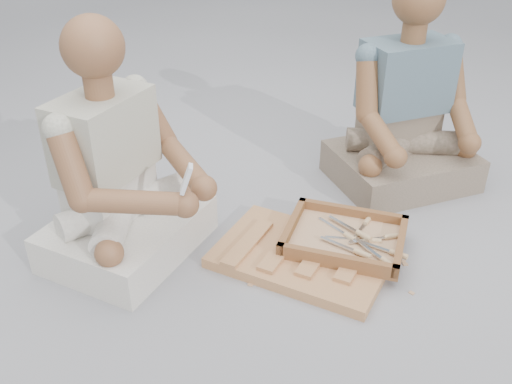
% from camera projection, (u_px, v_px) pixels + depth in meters
% --- Properties ---
extents(ground, '(60.00, 60.00, 0.00)m').
position_uv_depth(ground, '(261.00, 282.00, 2.14)').
color(ground, '#97979C').
rests_on(ground, ground).
extents(carved_panel, '(0.75, 0.59, 0.04)m').
position_uv_depth(carved_panel, '(302.00, 256.00, 2.24)').
color(carved_panel, '#A86741').
rests_on(carved_panel, ground).
extents(tool_tray, '(0.50, 0.41, 0.06)m').
position_uv_depth(tool_tray, '(344.00, 238.00, 2.28)').
color(tool_tray, brown).
rests_on(tool_tray, carved_panel).
extents(chisel_0, '(0.18, 0.15, 0.02)m').
position_uv_depth(chisel_0, '(347.00, 235.00, 2.29)').
color(chisel_0, silver).
rests_on(chisel_0, tool_tray).
extents(chisel_1, '(0.09, 0.21, 0.02)m').
position_uv_depth(chisel_1, '(366.00, 222.00, 2.36)').
color(chisel_1, silver).
rests_on(chisel_1, tool_tray).
extents(chisel_2, '(0.21, 0.11, 0.02)m').
position_uv_depth(chisel_2, '(357.00, 252.00, 2.17)').
color(chisel_2, silver).
rests_on(chisel_2, tool_tray).
extents(chisel_3, '(0.21, 0.11, 0.02)m').
position_uv_depth(chisel_3, '(387.00, 237.00, 2.27)').
color(chisel_3, silver).
rests_on(chisel_3, tool_tray).
extents(chisel_4, '(0.19, 0.15, 0.02)m').
position_uv_depth(chisel_4, '(360.00, 233.00, 2.28)').
color(chisel_4, silver).
rests_on(chisel_4, tool_tray).
extents(chisel_5, '(0.22, 0.04, 0.02)m').
position_uv_depth(chisel_5, '(367.00, 240.00, 2.26)').
color(chisel_5, silver).
rests_on(chisel_5, tool_tray).
extents(chisel_6, '(0.21, 0.09, 0.02)m').
position_uv_depth(chisel_6, '(393.00, 252.00, 2.17)').
color(chisel_6, silver).
rests_on(chisel_6, tool_tray).
extents(chisel_7, '(0.17, 0.17, 0.02)m').
position_uv_depth(chisel_7, '(384.00, 261.00, 2.13)').
color(chisel_7, silver).
rests_on(chisel_7, tool_tray).
extents(wood_chip_0, '(0.02, 0.02, 0.00)m').
position_uv_depth(wood_chip_0, '(378.00, 246.00, 2.34)').
color(wood_chip_0, tan).
rests_on(wood_chip_0, ground).
extents(wood_chip_1, '(0.02, 0.02, 0.00)m').
position_uv_depth(wood_chip_1, '(405.00, 264.00, 2.23)').
color(wood_chip_1, tan).
rests_on(wood_chip_1, ground).
extents(wood_chip_2, '(0.02, 0.02, 0.00)m').
position_uv_depth(wood_chip_2, '(412.00, 293.00, 2.09)').
color(wood_chip_2, tan).
rests_on(wood_chip_2, ground).
extents(wood_chip_3, '(0.02, 0.02, 0.00)m').
position_uv_depth(wood_chip_3, '(404.00, 262.00, 2.25)').
color(wood_chip_3, tan).
rests_on(wood_chip_3, ground).
extents(wood_chip_4, '(0.02, 0.02, 0.00)m').
position_uv_depth(wood_chip_4, '(300.00, 226.00, 2.46)').
color(wood_chip_4, tan).
rests_on(wood_chip_4, ground).
extents(wood_chip_5, '(0.02, 0.02, 0.00)m').
position_uv_depth(wood_chip_5, '(322.00, 254.00, 2.29)').
color(wood_chip_5, tan).
rests_on(wood_chip_5, ground).
extents(wood_chip_6, '(0.02, 0.02, 0.00)m').
position_uv_depth(wood_chip_6, '(250.00, 285.00, 2.13)').
color(wood_chip_6, tan).
rests_on(wood_chip_6, ground).
extents(wood_chip_7, '(0.02, 0.02, 0.00)m').
position_uv_depth(wood_chip_7, '(374.00, 271.00, 2.20)').
color(wood_chip_7, tan).
rests_on(wood_chip_7, ground).
extents(wood_chip_8, '(0.02, 0.02, 0.00)m').
position_uv_depth(wood_chip_8, '(260.00, 264.00, 2.23)').
color(wood_chip_8, tan).
rests_on(wood_chip_8, ground).
extents(wood_chip_9, '(0.02, 0.02, 0.00)m').
position_uv_depth(wood_chip_9, '(275.00, 260.00, 2.26)').
color(wood_chip_9, tan).
rests_on(wood_chip_9, ground).
extents(wood_chip_10, '(0.02, 0.02, 0.00)m').
position_uv_depth(wood_chip_10, '(390.00, 242.00, 2.36)').
color(wood_chip_10, tan).
rests_on(wood_chip_10, ground).
extents(wood_chip_11, '(0.02, 0.02, 0.00)m').
position_uv_depth(wood_chip_11, '(294.00, 235.00, 2.40)').
color(wood_chip_11, tan).
rests_on(wood_chip_11, ground).
extents(wood_chip_12, '(0.02, 0.02, 0.00)m').
position_uv_depth(wood_chip_12, '(332.00, 210.00, 2.57)').
color(wood_chip_12, tan).
rests_on(wood_chip_12, ground).
extents(wood_chip_13, '(0.02, 0.02, 0.00)m').
position_uv_depth(wood_chip_13, '(303.00, 265.00, 2.23)').
color(wood_chip_13, tan).
rests_on(wood_chip_13, ground).
extents(craftsman, '(0.69, 0.70, 0.94)m').
position_uv_depth(craftsman, '(120.00, 180.00, 2.16)').
color(craftsman, silver).
rests_on(craftsman, ground).
extents(companion, '(0.79, 0.76, 0.97)m').
position_uv_depth(companion, '(406.00, 118.00, 2.65)').
color(companion, gray).
rests_on(companion, ground).
extents(mobile_phone, '(0.06, 0.06, 0.11)m').
position_uv_depth(mobile_phone, '(186.00, 179.00, 1.92)').
color(mobile_phone, silver).
rests_on(mobile_phone, craftsman).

